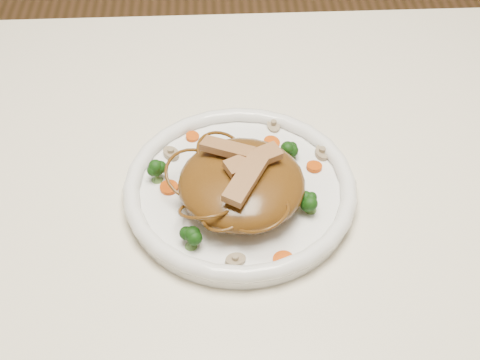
{
  "coord_description": "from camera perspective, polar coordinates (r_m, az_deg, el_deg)",
  "views": [
    {
      "loc": [
        -0.04,
        -0.54,
        1.33
      ],
      "look_at": [
        -0.02,
        -0.01,
        0.78
      ],
      "focal_mm": 48.88,
      "sensor_mm": 36.0,
      "label": 1
    }
  ],
  "objects": [
    {
      "name": "table",
      "position": [
        0.87,
        0.99,
        -5.46
      ],
      "size": [
        1.2,
        0.8,
        0.75
      ],
      "color": "#F1E5CC",
      "rests_on": "ground"
    },
    {
      "name": "plate",
      "position": [
        0.78,
        0.0,
        -1.12
      ],
      "size": [
        0.36,
        0.36,
        0.02
      ],
      "primitive_type": "cylinder",
      "rotation": [
        0.0,
        0.0,
        -0.44
      ],
      "color": "white",
      "rests_on": "table"
    },
    {
      "name": "noodle_mound",
      "position": [
        0.75,
        0.14,
        -0.28
      ],
      "size": [
        0.17,
        0.17,
        0.05
      ],
      "primitive_type": "ellipsoid",
      "rotation": [
        0.0,
        0.0,
        0.21
      ],
      "color": "#573810",
      "rests_on": "plate"
    },
    {
      "name": "chicken_a",
      "position": [
        0.73,
        1.16,
        1.78
      ],
      "size": [
        0.07,
        0.05,
        0.01
      ],
      "primitive_type": "cube",
      "rotation": [
        0.0,
        0.0,
        0.47
      ],
      "color": "#A2764C",
      "rests_on": "noodle_mound"
    },
    {
      "name": "chicken_b",
      "position": [
        0.74,
        -1.11,
        2.76
      ],
      "size": [
        0.06,
        0.05,
        0.01
      ],
      "primitive_type": "cube",
      "rotation": [
        0.0,
        0.0,
        2.67
      ],
      "color": "#A2764C",
      "rests_on": "noodle_mound"
    },
    {
      "name": "chicken_c",
      "position": [
        0.71,
        0.51,
        0.1
      ],
      "size": [
        0.05,
        0.07,
        0.01
      ],
      "primitive_type": "cube",
      "rotation": [
        0.0,
        0.0,
        4.2
      ],
      "color": "#A2764C",
      "rests_on": "noodle_mound"
    },
    {
      "name": "broccoli_0",
      "position": [
        0.81,
        4.46,
        2.68
      ],
      "size": [
        0.03,
        0.03,
        0.03
      ],
      "primitive_type": null,
      "rotation": [
        0.0,
        0.0,
        0.41
      ],
      "color": "#14430D",
      "rests_on": "plate"
    },
    {
      "name": "broccoli_1",
      "position": [
        0.78,
        -7.34,
        0.8
      ],
      "size": [
        0.03,
        0.03,
        0.03
      ],
      "primitive_type": null,
      "rotation": [
        0.0,
        0.0,
        0.28
      ],
      "color": "#14430D",
      "rests_on": "plate"
    },
    {
      "name": "broccoli_2",
      "position": [
        0.71,
        -4.35,
        -5.1
      ],
      "size": [
        0.03,
        0.03,
        0.03
      ],
      "primitive_type": null,
      "rotation": [
        0.0,
        0.0,
        0.39
      ],
      "color": "#14430D",
      "rests_on": "plate"
    },
    {
      "name": "broccoli_3",
      "position": [
        0.75,
        6.26,
        -1.84
      ],
      "size": [
        0.03,
        0.03,
        0.03
      ],
      "primitive_type": null,
      "rotation": [
        0.0,
        0.0,
        -0.06
      ],
      "color": "#14430D",
      "rests_on": "plate"
    },
    {
      "name": "carrot_0",
      "position": [
        0.83,
        2.77,
        3.28
      ],
      "size": [
        0.02,
        0.02,
        0.0
      ],
      "primitive_type": "cylinder",
      "rotation": [
        0.0,
        0.0,
        -0.0
      ],
      "color": "#DB5808",
      "rests_on": "plate"
    },
    {
      "name": "carrot_1",
      "position": [
        0.78,
        -6.22,
        -0.66
      ],
      "size": [
        0.02,
        0.02,
        0.0
      ],
      "primitive_type": "cylinder",
      "rotation": [
        0.0,
        0.0,
        0.14
      ],
      "color": "#DB5808",
      "rests_on": "plate"
    },
    {
      "name": "carrot_2",
      "position": [
        0.8,
        6.5,
        1.17
      ],
      "size": [
        0.02,
        0.02,
        0.0
      ],
      "primitive_type": "cylinder",
      "rotation": [
        0.0,
        0.0,
        0.22
      ],
      "color": "#DB5808",
      "rests_on": "plate"
    },
    {
      "name": "carrot_3",
      "position": [
        0.84,
        -4.18,
        3.8
      ],
      "size": [
        0.02,
        0.02,
        0.0
      ],
      "primitive_type": "cylinder",
      "rotation": [
        0.0,
        0.0,
        -0.34
      ],
      "color": "#DB5808",
      "rests_on": "plate"
    },
    {
      "name": "carrot_4",
      "position": [
        0.71,
        3.8,
        -6.97
      ],
      "size": [
        0.03,
        0.03,
        0.0
      ],
      "primitive_type": "cylinder",
      "rotation": [
        0.0,
        0.0,
        0.34
      ],
      "color": "#DB5808",
      "rests_on": "plate"
    },
    {
      "name": "mushroom_0",
      "position": [
        0.7,
        -0.41,
        -7.02
      ],
      "size": [
        0.03,
        0.03,
        0.01
      ],
      "primitive_type": "cylinder",
      "rotation": [
        0.0,
        0.0,
        0.46
      ],
      "color": "tan",
      "rests_on": "plate"
    },
    {
      "name": "mushroom_1",
      "position": [
        0.82,
        7.18,
        2.36
      ],
      "size": [
        0.03,
        0.03,
        0.01
      ],
      "primitive_type": "cylinder",
      "rotation": [
        0.0,
        0.0,
        1.62
      ],
      "color": "tan",
      "rests_on": "plate"
    },
    {
      "name": "mushroom_2",
      "position": [
        0.82,
        -6.03,
        2.32
      ],
      "size": [
        0.03,
        0.03,
        0.01
      ],
      "primitive_type": "cylinder",
      "rotation": [
        0.0,
        0.0,
        -1.04
      ],
      "color": "tan",
      "rests_on": "plate"
    },
    {
      "name": "mushroom_3",
      "position": [
        0.85,
        2.95,
        4.76
      ],
      "size": [
        0.03,
        0.03,
        0.01
      ],
      "primitive_type": "cylinder",
      "rotation": [
        0.0,
        0.0,
        1.79
      ],
      "color": "tan",
      "rests_on": "plate"
    }
  ]
}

